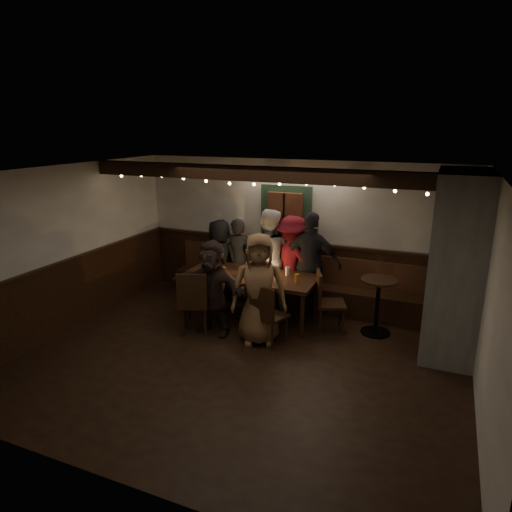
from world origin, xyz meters
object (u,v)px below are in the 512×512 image
at_px(high_top, 378,299).
at_px(person_b, 238,259).
at_px(person_f, 213,287).
at_px(chair_near_right, 266,312).
at_px(person_c, 268,258).
at_px(dining_table, 251,278).
at_px(chair_near_left, 193,299).
at_px(person_e, 311,263).
at_px(person_d, 292,262).
at_px(person_g, 259,289).
at_px(person_a, 220,259).
at_px(chair_end, 325,298).

height_order(high_top, person_b, person_b).
bearing_deg(person_f, chair_near_right, 2.84).
distance_m(high_top, person_c, 2.08).
bearing_deg(high_top, dining_table, -173.54).
distance_m(chair_near_left, person_e, 2.14).
xyz_separation_m(high_top, person_d, (-1.58, 0.53, 0.27)).
height_order(chair_near_right, person_e, person_e).
xyz_separation_m(person_c, person_g, (0.41, -1.43, -0.04)).
xyz_separation_m(person_a, person_e, (1.77, -0.01, 0.13)).
height_order(person_a, person_d, person_d).
relative_size(chair_near_right, person_c, 0.54).
bearing_deg(person_b, chair_near_left, 74.65).
distance_m(chair_near_right, person_f, 0.97).
relative_size(person_a, person_c, 0.85).
height_order(person_a, person_f, person_a).
bearing_deg(person_f, person_d, 70.37).
relative_size(high_top, person_f, 0.60).
bearing_deg(person_b, person_a, -0.91).
distance_m(chair_end, person_d, 1.12).
distance_m(chair_near_left, high_top, 2.87).
bearing_deg(chair_near_right, person_b, 127.20).
relative_size(person_e, person_g, 1.05).
height_order(high_top, person_c, person_c).
distance_m(person_a, person_g, 1.98).
bearing_deg(chair_near_left, person_c, 68.39).
distance_m(chair_near_right, person_a, 2.15).
bearing_deg(dining_table, high_top, 6.46).
xyz_separation_m(chair_end, person_d, (-0.80, 0.74, 0.29)).
relative_size(chair_end, person_a, 0.65).
bearing_deg(person_g, chair_near_right, -47.53).
relative_size(dining_table, person_g, 1.30).
bearing_deg(person_e, chair_end, 124.57).
relative_size(person_a, person_g, 0.89).
xyz_separation_m(chair_near_left, person_c, (0.63, 1.58, 0.31)).
bearing_deg(person_g, chair_near_left, 165.11).
bearing_deg(chair_near_left, chair_near_right, 3.79).
xyz_separation_m(person_e, person_f, (-1.17, -1.39, -0.14)).
distance_m(chair_near_right, high_top, 1.79).
bearing_deg(chair_end, chair_near_left, -153.26).
distance_m(dining_table, person_f, 0.81).
xyz_separation_m(dining_table, chair_end, (1.26, 0.02, -0.17)).
bearing_deg(person_b, chair_near_right, 111.52).
relative_size(chair_near_left, high_top, 1.14).
xyz_separation_m(person_b, person_f, (0.26, -1.49, -0.02)).
xyz_separation_m(chair_end, person_g, (-0.81, -0.78, 0.30)).
xyz_separation_m(dining_table, person_d, (0.46, 0.76, 0.12)).
height_order(high_top, person_g, person_g).
relative_size(high_top, person_b, 0.58).
relative_size(person_c, person_e, 1.00).
bearing_deg(person_c, person_f, 64.71).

